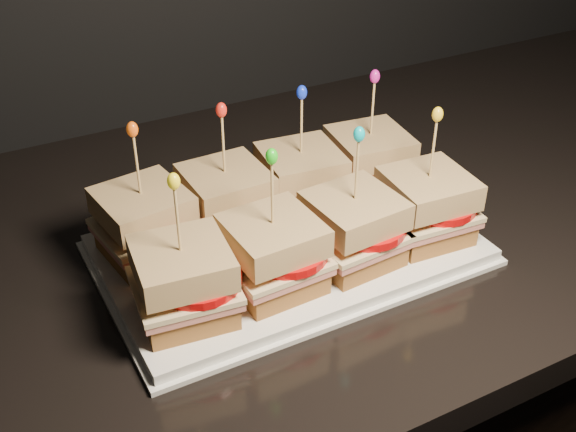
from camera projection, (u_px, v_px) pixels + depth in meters
name	position (u px, v px, depth m)	size (l,w,h in m)	color
granite_slab	(92.00, 286.00, 0.82)	(2.22, 0.70, 0.04)	black
platter	(288.00, 249.00, 0.83)	(0.41, 0.25, 0.02)	white
platter_rim	(288.00, 254.00, 0.83)	(0.42, 0.27, 0.01)	white
sandwich_0_bread_bot	(147.00, 243.00, 0.80)	(0.09, 0.09, 0.02)	brown
sandwich_0_ham	(146.00, 231.00, 0.79)	(0.10, 0.09, 0.01)	#C5695F
sandwich_0_cheese	(145.00, 226.00, 0.79)	(0.10, 0.09, 0.01)	beige
sandwich_0_tomato	(157.00, 220.00, 0.79)	(0.09, 0.09, 0.01)	#C30909
sandwich_0_bread_top	(142.00, 205.00, 0.77)	(0.09, 0.09, 0.03)	brown
sandwich_0_pick	(137.00, 168.00, 0.75)	(0.00, 0.00, 0.09)	tan
sandwich_0_frill	(132.00, 129.00, 0.73)	(0.01, 0.01, 0.02)	#EC560E
sandwich_1_bread_bot	(227.00, 220.00, 0.84)	(0.09, 0.09, 0.02)	brown
sandwich_1_ham	(227.00, 209.00, 0.83)	(0.10, 0.09, 0.01)	#C5695F
sandwich_1_cheese	(227.00, 204.00, 0.83)	(0.10, 0.09, 0.01)	beige
sandwich_1_tomato	(238.00, 198.00, 0.82)	(0.09, 0.09, 0.01)	#C30909
sandwich_1_bread_top	(225.00, 183.00, 0.81)	(0.09, 0.09, 0.03)	brown
sandwich_1_pick	(223.00, 148.00, 0.79)	(0.00, 0.00, 0.09)	tan
sandwich_1_frill	(221.00, 110.00, 0.76)	(0.01, 0.01, 0.02)	red
sandwich_2_bread_bot	(301.00, 200.00, 0.88)	(0.09, 0.09, 0.02)	brown
sandwich_2_ham	(301.00, 188.00, 0.87)	(0.10, 0.09, 0.01)	#C5695F
sandwich_2_cheese	(301.00, 183.00, 0.87)	(0.10, 0.09, 0.01)	beige
sandwich_2_tomato	(312.00, 178.00, 0.86)	(0.09, 0.09, 0.01)	#C30909
sandwich_2_bread_top	(301.00, 163.00, 0.85)	(0.09, 0.09, 0.03)	brown
sandwich_2_pick	(301.00, 129.00, 0.83)	(0.00, 0.00, 0.09)	tan
sandwich_2_frill	(302.00, 92.00, 0.80)	(0.01, 0.01, 0.02)	#122DD9
sandwich_3_bread_bot	(368.00, 180.00, 0.92)	(0.09, 0.09, 0.02)	brown
sandwich_3_ham	(368.00, 169.00, 0.91)	(0.10, 0.09, 0.01)	#C5695F
sandwich_3_cheese	(369.00, 165.00, 0.91)	(0.10, 0.09, 0.01)	beige
sandwich_3_tomato	(380.00, 159.00, 0.90)	(0.09, 0.09, 0.01)	#C30909
sandwich_3_bread_top	(370.00, 145.00, 0.89)	(0.09, 0.09, 0.03)	brown
sandwich_3_pick	(372.00, 112.00, 0.87)	(0.00, 0.00, 0.09)	tan
sandwich_3_frill	(375.00, 76.00, 0.84)	(0.01, 0.01, 0.02)	#C41B92
sandwich_4_bread_bot	(186.00, 303.00, 0.72)	(0.09, 0.09, 0.02)	brown
sandwich_4_ham	(185.00, 291.00, 0.71)	(0.10, 0.09, 0.01)	#C5695F
sandwich_4_cheese	(184.00, 285.00, 0.70)	(0.10, 0.09, 0.01)	beige
sandwich_4_tomato	(197.00, 279.00, 0.70)	(0.09, 0.09, 0.01)	#C30909
sandwich_4_bread_top	(182.00, 263.00, 0.69)	(0.09, 0.09, 0.03)	brown
sandwich_4_pick	(178.00, 223.00, 0.66)	(0.00, 0.00, 0.09)	tan
sandwich_4_frill	(174.00, 181.00, 0.64)	(0.01, 0.01, 0.02)	yellow
sandwich_5_bread_bot	(273.00, 275.00, 0.75)	(0.09, 0.09, 0.02)	brown
sandwich_5_ham	(273.00, 262.00, 0.75)	(0.10, 0.09, 0.01)	#C5695F
sandwich_5_cheese	(273.00, 257.00, 0.74)	(0.10, 0.09, 0.01)	beige
sandwich_5_tomato	(286.00, 251.00, 0.74)	(0.09, 0.09, 0.01)	#C30909
sandwich_5_bread_top	(273.00, 235.00, 0.73)	(0.09, 0.09, 0.03)	brown
sandwich_5_pick	(272.00, 197.00, 0.70)	(0.00, 0.00, 0.09)	tan
sandwich_5_frill	(272.00, 156.00, 0.68)	(0.01, 0.01, 0.02)	#1FBC17
sandwich_6_bread_bot	(352.00, 249.00, 0.79)	(0.09, 0.09, 0.02)	brown
sandwich_6_ham	(353.00, 237.00, 0.78)	(0.10, 0.09, 0.01)	#C5695F
sandwich_6_cheese	(353.00, 232.00, 0.78)	(0.10, 0.09, 0.01)	beige
sandwich_6_tomato	(366.00, 226.00, 0.78)	(0.09, 0.09, 0.01)	#C30909
sandwich_6_bread_top	(355.00, 211.00, 0.77)	(0.09, 0.09, 0.03)	brown
sandwich_6_pick	(357.00, 174.00, 0.74)	(0.00, 0.00, 0.09)	tan
sandwich_6_frill	(359.00, 134.00, 0.72)	(0.01, 0.01, 0.02)	#03A6B5
sandwich_7_bread_bot	(424.00, 226.00, 0.83)	(0.09, 0.09, 0.02)	brown
sandwich_7_ham	(425.00, 214.00, 0.82)	(0.10, 0.09, 0.01)	#C5695F
sandwich_7_cheese	(426.00, 209.00, 0.82)	(0.10, 0.09, 0.01)	beige
sandwich_7_tomato	(438.00, 203.00, 0.81)	(0.09, 0.09, 0.01)	#C30909
sandwich_7_bread_top	(428.00, 188.00, 0.80)	(0.09, 0.09, 0.03)	brown
sandwich_7_pick	(433.00, 152.00, 0.78)	(0.00, 0.00, 0.09)	tan
sandwich_7_frill	(438.00, 114.00, 0.75)	(0.01, 0.01, 0.02)	yellow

